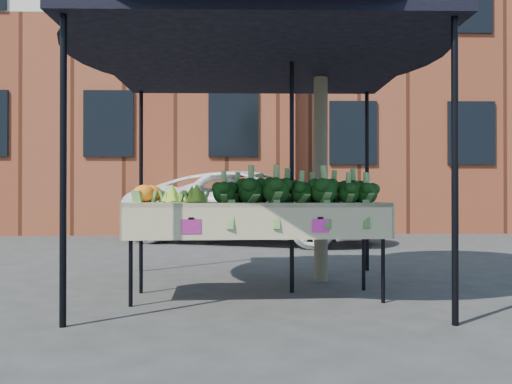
# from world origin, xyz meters

# --- Properties ---
(ground) EXTENTS (90.00, 90.00, 0.00)m
(ground) POSITION_xyz_m (0.00, 0.00, 0.00)
(ground) COLOR #28282B
(table) EXTENTS (2.44, 0.93, 0.90)m
(table) POSITION_xyz_m (-0.09, 0.13, 0.45)
(table) COLOR #BCAF90
(table) RESTS_ON ground
(canopy) EXTENTS (3.16, 3.16, 2.74)m
(canopy) POSITION_xyz_m (-0.08, 0.48, 1.37)
(canopy) COLOR black
(canopy) RESTS_ON ground
(broccoli_heap) EXTENTS (1.63, 0.60, 0.30)m
(broccoli_heap) POSITION_xyz_m (0.30, 0.15, 1.05)
(broccoli_heap) COLOR black
(broccoli_heap) RESTS_ON table
(romanesco_cluster) EXTENTS (0.46, 0.50, 0.23)m
(romanesco_cluster) POSITION_xyz_m (-0.75, 0.11, 1.01)
(romanesco_cluster) COLOR #84AE2D
(romanesco_cluster) RESTS_ON table
(cauliflower_pair) EXTENTS (0.26, 0.46, 0.21)m
(cauliflower_pair) POSITION_xyz_m (-1.12, 0.19, 1.00)
(cauliflower_pair) COLOR orange
(cauliflower_pair) RESTS_ON table
(vehicle) EXTENTS (2.26, 2.81, 5.30)m
(vehicle) POSITION_xyz_m (-0.02, 6.17, 2.65)
(vehicle) COLOR white
(vehicle) RESTS_ON ground
(street_tree) EXTENTS (2.27, 2.27, 4.48)m
(street_tree) POSITION_xyz_m (0.66, 1.09, 2.24)
(street_tree) COLOR #1E4C14
(street_tree) RESTS_ON ground
(building_left) EXTENTS (12.00, 8.00, 9.00)m
(building_left) POSITION_xyz_m (-5.00, 12.00, 4.50)
(building_left) COLOR brown
(building_left) RESTS_ON ground
(building_right) EXTENTS (12.00, 8.00, 8.50)m
(building_right) POSITION_xyz_m (7.00, 12.50, 4.25)
(building_right) COLOR brown
(building_right) RESTS_ON ground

